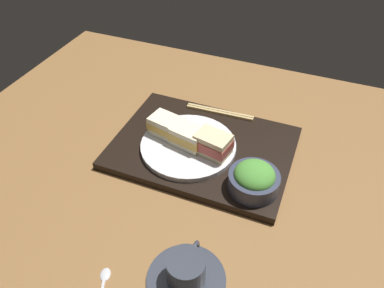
% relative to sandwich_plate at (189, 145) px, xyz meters
% --- Properties ---
extents(ground_plane, '(1.40, 1.00, 0.03)m').
position_rel_sandwich_plate_xyz_m(ground_plane, '(-0.06, 0.00, -0.04)').
color(ground_plane, brown).
extents(serving_tray, '(0.44, 0.32, 0.02)m').
position_rel_sandwich_plate_xyz_m(serving_tray, '(-0.03, -0.02, -0.02)').
color(serving_tray, black).
rests_on(serving_tray, ground_plane).
extents(sandwich_plate, '(0.24, 0.24, 0.01)m').
position_rel_sandwich_plate_xyz_m(sandwich_plate, '(0.00, 0.00, 0.00)').
color(sandwich_plate, silver).
rests_on(sandwich_plate, serving_tray).
extents(sandwich_near, '(0.09, 0.07, 0.05)m').
position_rel_sandwich_plate_xyz_m(sandwich_near, '(-0.07, 0.01, 0.03)').
color(sandwich_near, beige).
rests_on(sandwich_near, sandwich_plate).
extents(sandwich_middle, '(0.09, 0.07, 0.05)m').
position_rel_sandwich_plate_xyz_m(sandwich_middle, '(0.00, -0.00, 0.03)').
color(sandwich_middle, '#EFE5C1').
rests_on(sandwich_middle, sandwich_plate).
extents(sandwich_far, '(0.09, 0.07, 0.05)m').
position_rel_sandwich_plate_xyz_m(sandwich_far, '(0.07, -0.01, 0.03)').
color(sandwich_far, '#EFE5C1').
rests_on(sandwich_far, sandwich_plate).
extents(salad_bowl, '(0.11, 0.11, 0.07)m').
position_rel_sandwich_plate_xyz_m(salad_bowl, '(-0.18, 0.07, 0.02)').
color(salad_bowl, '#33384C').
rests_on(salad_bowl, serving_tray).
extents(chopsticks_pair, '(0.19, 0.02, 0.01)m').
position_rel_sandwich_plate_xyz_m(chopsticks_pair, '(-0.03, -0.16, -0.00)').
color(chopsticks_pair, tan).
rests_on(chopsticks_pair, serving_tray).
extents(coffee_cup, '(0.15, 0.15, 0.06)m').
position_rel_sandwich_plate_xyz_m(coffee_cup, '(-0.13, 0.32, -0.00)').
color(coffee_cup, '#333842').
rests_on(coffee_cup, ground_plane).
extents(teaspoon, '(0.05, 0.09, 0.01)m').
position_rel_sandwich_plate_xyz_m(teaspoon, '(0.02, 0.38, -0.02)').
color(teaspoon, silver).
rests_on(teaspoon, ground_plane).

